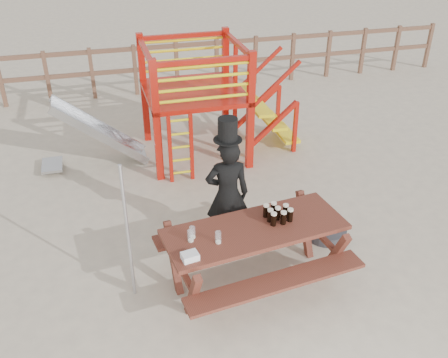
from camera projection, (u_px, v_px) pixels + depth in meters
ground at (241, 278)px, 6.41m from camera, size 60.00×60.00×0.00m
back_fence at (156, 63)px, 11.87m from camera, size 15.09×0.09×1.20m
playground_fort at (190, 100)px, 8.88m from camera, size 4.71×1.84×2.10m
picnic_table at (254, 248)px, 6.09m from camera, size 2.35×1.77×0.85m
man_with_hat at (227, 192)px, 6.60m from camera, size 0.63×0.45×1.91m
metal_pole at (128, 234)px, 5.72m from camera, size 0.04×0.04×1.81m
parasol_base at (326, 232)px, 7.15m from camera, size 0.58×0.58×0.24m
paper_bag at (190, 256)px, 5.40m from camera, size 0.20×0.17×0.08m
stout_pints at (277, 214)px, 6.03m from camera, size 0.32×0.29×0.17m
empty_glasses at (200, 236)px, 5.67m from camera, size 0.37×0.24×0.15m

